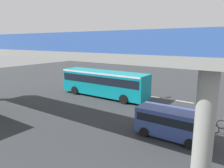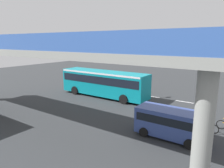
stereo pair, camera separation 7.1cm
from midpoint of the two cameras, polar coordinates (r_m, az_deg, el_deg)
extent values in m
plane|color=#2D3033|center=(25.36, -0.44, -3.73)|extent=(80.00, 80.00, 0.00)
cube|color=#0C8493|center=(25.53, -2.23, 0.32)|extent=(11.50, 2.55, 2.86)
cube|color=black|center=(25.43, -2.24, 1.46)|extent=(11.04, 2.59, 0.90)
cube|color=white|center=(25.30, -2.26, 3.24)|extent=(11.27, 2.58, 0.20)
cube|color=black|center=(29.25, -11.31, 2.24)|extent=(0.04, 2.24, 1.20)
cylinder|color=black|center=(27.21, -10.05, -1.72)|extent=(1.04, 0.30, 1.04)
cylinder|color=black|center=(29.02, -6.52, -0.78)|extent=(1.04, 0.30, 1.04)
cylinder|color=black|center=(22.77, 3.29, -4.19)|extent=(1.04, 0.30, 1.04)
cylinder|color=black|center=(24.91, 6.36, -2.86)|extent=(1.04, 0.30, 1.04)
cube|color=#33478C|center=(15.44, 15.95, -10.10)|extent=(4.80, 1.95, 1.86)
cube|color=black|center=(15.32, 16.03, -8.85)|extent=(4.42, 1.98, 0.56)
cylinder|color=black|center=(15.44, 8.87, -12.91)|extent=(0.68, 0.22, 0.68)
cylinder|color=black|center=(17.09, 11.79, -10.54)|extent=(0.68, 0.22, 0.68)
cylinder|color=black|center=(14.51, 20.60, -15.23)|extent=(0.68, 0.22, 0.68)
cylinder|color=black|center=(16.25, 22.36, -12.40)|extent=(0.68, 0.22, 0.68)
torus|color=black|center=(19.08, 21.96, -8.71)|extent=(0.72, 0.06, 0.72)
torus|color=black|center=(18.91, 25.09, -9.16)|extent=(0.72, 0.06, 0.72)
cube|color=blue|center=(18.93, 23.56, -8.43)|extent=(0.89, 0.04, 0.04)
cylinder|color=blue|center=(18.84, 24.17, -7.93)|extent=(0.03, 0.03, 0.40)
cube|color=black|center=(18.77, 24.22, -7.36)|extent=(0.20, 0.08, 0.04)
cylinder|color=blue|center=(18.88, 22.46, -7.20)|extent=(0.02, 0.44, 0.02)
torus|color=black|center=(17.55, 22.78, -10.56)|extent=(0.72, 0.06, 0.72)
torus|color=black|center=(17.40, 26.22, -11.05)|extent=(0.72, 0.06, 0.72)
cube|color=red|center=(17.41, 24.54, -10.26)|extent=(0.89, 0.04, 0.04)
cylinder|color=red|center=(17.31, 25.22, -9.73)|extent=(0.03, 0.03, 0.40)
cube|color=black|center=(17.24, 25.28, -9.11)|extent=(0.20, 0.08, 0.04)
cylinder|color=red|center=(17.34, 23.34, -8.93)|extent=(0.02, 0.44, 0.02)
torus|color=black|center=(18.56, 27.85, -9.81)|extent=(0.72, 0.06, 0.72)
cylinder|color=orange|center=(18.37, 28.40, -8.25)|extent=(0.02, 0.44, 0.02)
cylinder|color=slate|center=(25.27, 10.54, -0.72)|extent=(0.08, 0.08, 2.80)
cube|color=blue|center=(25.06, 10.63, 1.74)|extent=(0.04, 0.60, 0.60)
cube|color=silver|center=(25.01, 19.38, -4.63)|extent=(2.00, 0.20, 0.01)
cube|color=silver|center=(26.27, 10.95, -3.40)|extent=(2.00, 0.20, 0.01)
cube|color=silver|center=(28.05, 3.47, -2.25)|extent=(2.00, 0.20, 0.01)
cube|color=silver|center=(30.26, -3.02, -1.21)|extent=(2.00, 0.20, 0.01)
cube|color=silver|center=(32.81, -8.56, -0.32)|extent=(2.00, 0.20, 0.01)
cylinder|color=gray|center=(10.61, 23.95, -11.02)|extent=(0.90, 0.90, 5.62)
cube|color=gray|center=(17.14, -20.84, 8.06)|extent=(26.97, 2.60, 0.50)
cube|color=#3359A5|center=(17.86, -17.68, 10.95)|extent=(26.97, 0.08, 1.10)
cube|color=#3359A5|center=(16.44, -24.67, 10.44)|extent=(26.97, 0.08, 1.10)
camera|label=1|loc=(0.04, -89.92, 0.02)|focal=33.34mm
camera|label=2|loc=(0.04, 90.08, -0.02)|focal=33.34mm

